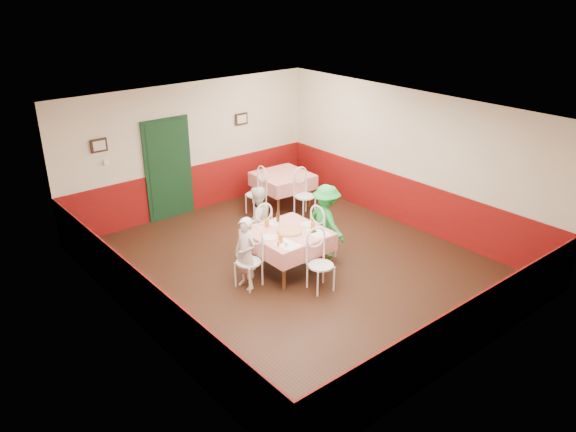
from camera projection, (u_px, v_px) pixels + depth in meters
floor at (296, 266)px, 10.10m from camera, size 7.00×7.00×0.00m
ceiling at (297, 113)px, 8.98m from camera, size 7.00×7.00×0.00m
back_wall at (191, 148)px, 12.02m from camera, size 6.00×0.10×2.80m
front_wall at (476, 272)px, 7.06m from camera, size 6.00×0.10×2.80m
left_wall at (132, 244)px, 7.79m from camera, size 0.10×7.00×2.80m
right_wall at (410, 160)px, 11.29m from camera, size 0.10×7.00×2.80m
wainscot_back at (194, 188)px, 12.37m from camera, size 6.00×0.03×1.00m
wainscot_front at (466, 331)px, 7.43m from camera, size 6.00×0.03×1.00m
wainscot_left at (140, 299)px, 8.16m from camera, size 0.03×7.00×1.00m
wainscot_right at (406, 201)px, 11.64m from camera, size 0.03×7.00×1.00m
door at (169, 170)px, 11.77m from camera, size 0.96×0.06×2.10m
picture_left at (99, 145)px, 10.64m from camera, size 0.32×0.03×0.26m
picture_right at (241, 119)px, 12.56m from camera, size 0.32×0.03×0.26m
thermostat at (106, 162)px, 10.83m from camera, size 0.10×0.03×0.10m
main_table at (288, 251)px, 9.83m from camera, size 1.22×1.22×0.77m
second_table at (283, 190)px, 12.59m from camera, size 1.18×1.18×0.77m
chair_left at (248, 262)px, 9.30m from camera, size 0.50×0.50×0.90m
chair_right at (324, 234)px, 10.29m from camera, size 0.43×0.43×0.90m
chair_far at (259, 232)px, 10.40m from camera, size 0.43×0.43×0.90m
chair_near at (321, 265)px, 9.19m from camera, size 0.48×0.48×0.90m
chair_second_a at (256, 195)px, 12.13m from camera, size 0.44×0.44×0.90m
chair_second_b at (305, 196)px, 12.03m from camera, size 0.44×0.44×0.90m
pizza at (290, 231)px, 9.65m from camera, size 0.44×0.44×0.03m
plate_left at (269, 237)px, 9.44m from camera, size 0.25×0.25×0.01m
plate_right at (307, 224)px, 9.93m from camera, size 0.25×0.25×0.01m
plate_far at (272, 223)px, 9.98m from camera, size 0.25×0.25×0.01m
glass_a at (281, 239)px, 9.23m from camera, size 0.08×0.08×0.14m
glass_b at (313, 226)px, 9.74m from camera, size 0.07×0.07×0.13m
glass_c at (267, 223)px, 9.83m from camera, size 0.08×0.08×0.14m
beer_bottle at (278, 217)px, 9.99m from camera, size 0.06×0.06×0.22m
shaker_a at (286, 244)px, 9.11m from camera, size 0.04×0.04×0.09m
shaker_b at (287, 244)px, 9.13m from camera, size 0.04×0.04×0.09m
shaker_c at (278, 244)px, 9.13m from camera, size 0.04×0.04×0.09m
menu_left at (288, 245)px, 9.20m from camera, size 0.35×0.44×0.00m
menu_right at (318, 232)px, 9.64m from camera, size 0.38×0.45×0.00m
wallet at (313, 231)px, 9.65m from camera, size 0.11×0.09×0.02m
diner_left at (246, 254)px, 9.20m from camera, size 0.34×0.48×1.25m
diner_far at (257, 221)px, 10.35m from camera, size 0.67×0.53×1.31m
diner_right at (326, 221)px, 10.22m from camera, size 0.59×0.94×1.39m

